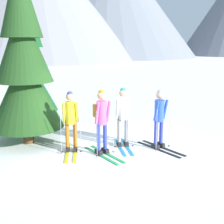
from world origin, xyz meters
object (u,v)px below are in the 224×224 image
Objects in this scene: skier_in_blue at (159,117)px; pine_tree_far at (29,65)px; skier_in_pink at (101,118)px; skier_in_white at (123,113)px; skier_in_yellow at (71,118)px; pine_tree_mid at (24,63)px.

pine_tree_far reaches higher than skier_in_blue.
skier_in_pink is at bearing -59.69° from pine_tree_far.
skier_in_pink is 1.03× the size of skier_in_white.
skier_in_yellow is 4.09m from pine_tree_far.
pine_tree_far reaches higher than skier_in_pink.
skier_in_white reaches higher than skier_in_yellow.
pine_tree_mid is at bearing 143.34° from skier_in_yellow.
skier_in_blue is at bearing -19.27° from skier_in_white.
skier_in_blue is at bearing -2.90° from skier_in_yellow.
skier_in_blue is (2.56, -0.13, -0.03)m from skier_in_yellow.
skier_in_pink is at bearing -31.54° from pine_tree_mid.
skier_in_blue is 0.32× the size of pine_tree_mid.
pine_tree_far reaches higher than skier_in_white.
skier_in_pink is 1.05× the size of skier_in_blue.
skier_in_yellow is 1.00× the size of skier_in_blue.
skier_in_yellow reaches higher than skier_in_blue.
skier_in_yellow is 0.96× the size of skier_in_pink.
skier_in_pink is at bearing -173.03° from skier_in_blue.
pine_tree_mid reaches higher than skier_in_white.
skier_in_yellow is at bearing -171.65° from skier_in_white.
skier_in_pink is 1.74m from skier_in_blue.
pine_tree_mid is 2.64m from pine_tree_far.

